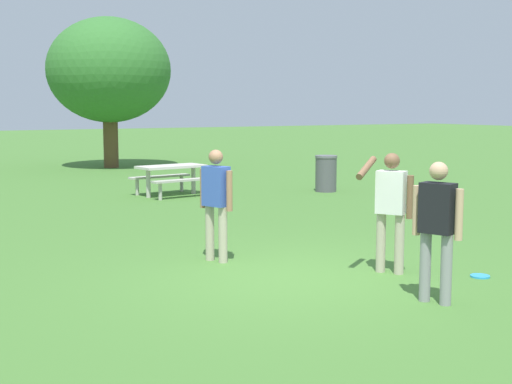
{
  "coord_description": "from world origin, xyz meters",
  "views": [
    {
      "loc": [
        -4.93,
        -7.73,
        2.27
      ],
      "look_at": [
        0.2,
        1.25,
        1.0
      ],
      "focal_mm": 49.46,
      "sensor_mm": 36.0,
      "label": 1
    }
  ],
  "objects_px": {
    "frisbee": "(480,276)",
    "trash_can_beside_table": "(326,173)",
    "person_catcher": "(216,198)",
    "person_bystander": "(391,203)",
    "person_thrower": "(437,223)",
    "picnic_table_near": "(171,173)",
    "tree_far_right": "(109,71)"
  },
  "relations": [
    {
      "from": "person_catcher",
      "to": "trash_can_beside_table",
      "type": "relative_size",
      "value": 1.71
    },
    {
      "from": "person_catcher",
      "to": "tree_far_right",
      "type": "bearing_deg",
      "value": 77.03
    },
    {
      "from": "trash_can_beside_table",
      "to": "tree_far_right",
      "type": "height_order",
      "value": "tree_far_right"
    },
    {
      "from": "person_catcher",
      "to": "person_bystander",
      "type": "xyz_separation_m",
      "value": [
        1.72,
        -1.83,
        0.02
      ]
    },
    {
      "from": "person_thrower",
      "to": "trash_can_beside_table",
      "type": "bearing_deg",
      "value": 61.37
    },
    {
      "from": "person_bystander",
      "to": "frisbee",
      "type": "bearing_deg",
      "value": -40.88
    },
    {
      "from": "frisbee",
      "to": "tree_far_right",
      "type": "distance_m",
      "value": 19.02
    },
    {
      "from": "trash_can_beside_table",
      "to": "picnic_table_near",
      "type": "bearing_deg",
      "value": 162.21
    },
    {
      "from": "person_thrower",
      "to": "person_catcher",
      "type": "distance_m",
      "value": 3.44
    },
    {
      "from": "frisbee",
      "to": "person_catcher",
      "type": "bearing_deg",
      "value": 135.11
    },
    {
      "from": "person_thrower",
      "to": "person_catcher",
      "type": "relative_size",
      "value": 1.0
    },
    {
      "from": "person_catcher",
      "to": "frisbee",
      "type": "distance_m",
      "value": 3.81
    },
    {
      "from": "person_bystander",
      "to": "picnic_table_near",
      "type": "relative_size",
      "value": 0.87
    },
    {
      "from": "person_bystander",
      "to": "person_catcher",
      "type": "bearing_deg",
      "value": 133.2
    },
    {
      "from": "picnic_table_near",
      "to": "frisbee",
      "type": "bearing_deg",
      "value": -88.87
    },
    {
      "from": "person_bystander",
      "to": "frisbee",
      "type": "height_order",
      "value": "person_bystander"
    },
    {
      "from": "frisbee",
      "to": "tree_far_right",
      "type": "relative_size",
      "value": 0.05
    },
    {
      "from": "person_bystander",
      "to": "tree_far_right",
      "type": "xyz_separation_m",
      "value": [
        1.98,
        17.88,
        2.57
      ]
    },
    {
      "from": "picnic_table_near",
      "to": "tree_far_right",
      "type": "relative_size",
      "value": 0.35
    },
    {
      "from": "person_catcher",
      "to": "frisbee",
      "type": "xyz_separation_m",
      "value": [
        2.62,
        -2.61,
        -0.93
      ]
    },
    {
      "from": "trash_can_beside_table",
      "to": "frisbee",
      "type": "bearing_deg",
      "value": -112.94
    },
    {
      "from": "frisbee",
      "to": "trash_can_beside_table",
      "type": "bearing_deg",
      "value": 67.06
    },
    {
      "from": "tree_far_right",
      "to": "picnic_table_near",
      "type": "bearing_deg",
      "value": -98.38
    },
    {
      "from": "person_thrower",
      "to": "person_catcher",
      "type": "bearing_deg",
      "value": 110.54
    },
    {
      "from": "person_thrower",
      "to": "tree_far_right",
      "type": "height_order",
      "value": "tree_far_right"
    },
    {
      "from": "person_catcher",
      "to": "frisbee",
      "type": "relative_size",
      "value": 6.42
    },
    {
      "from": "person_catcher",
      "to": "trash_can_beside_table",
      "type": "height_order",
      "value": "person_catcher"
    },
    {
      "from": "frisbee",
      "to": "picnic_table_near",
      "type": "bearing_deg",
      "value": 91.13
    },
    {
      "from": "frisbee",
      "to": "picnic_table_near",
      "type": "height_order",
      "value": "picnic_table_near"
    },
    {
      "from": "trash_can_beside_table",
      "to": "tree_far_right",
      "type": "relative_size",
      "value": 0.18
    },
    {
      "from": "person_catcher",
      "to": "trash_can_beside_table",
      "type": "bearing_deg",
      "value": 44.18
    },
    {
      "from": "frisbee",
      "to": "person_thrower",
      "type": "bearing_deg",
      "value": -156.36
    }
  ]
}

